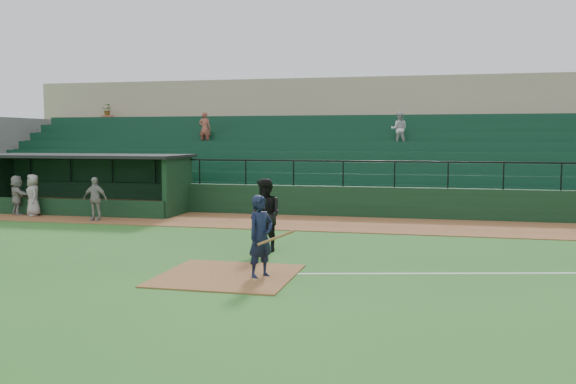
# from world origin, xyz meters

# --- Properties ---
(ground) EXTENTS (90.00, 90.00, 0.00)m
(ground) POSITION_xyz_m (0.00, 0.00, 0.00)
(ground) COLOR #255C1D
(ground) RESTS_ON ground
(warning_track) EXTENTS (40.00, 4.00, 0.03)m
(warning_track) POSITION_xyz_m (0.00, 8.00, 0.01)
(warning_track) COLOR brown
(warning_track) RESTS_ON ground
(home_plate_dirt) EXTENTS (3.00, 3.00, 0.03)m
(home_plate_dirt) POSITION_xyz_m (0.00, -1.00, 0.01)
(home_plate_dirt) COLOR brown
(home_plate_dirt) RESTS_ON ground
(stadium_structure) EXTENTS (38.00, 13.08, 6.40)m
(stadium_structure) POSITION_xyz_m (-0.00, 16.46, 2.30)
(stadium_structure) COLOR black
(stadium_structure) RESTS_ON ground
(dugout) EXTENTS (8.90, 3.20, 2.42)m
(dugout) POSITION_xyz_m (-9.75, 9.56, 1.33)
(dugout) COLOR black
(dugout) RESTS_ON ground
(batter_at_plate) EXTENTS (1.16, 0.81, 1.86)m
(batter_at_plate) POSITION_xyz_m (0.79, -0.99, 0.93)
(batter_at_plate) COLOR black
(batter_at_plate) RESTS_ON ground
(umpire) EXTENTS (1.23, 1.17, 2.01)m
(umpire) POSITION_xyz_m (0.03, 2.20, 1.01)
(umpire) COLOR black
(umpire) RESTS_ON ground
(dugout_player_a) EXTENTS (0.96, 0.41, 1.62)m
(dugout_player_a) POSITION_xyz_m (-7.84, 6.76, 0.84)
(dugout_player_a) COLOR #9D9793
(dugout_player_a) RESTS_ON warning_track
(dugout_player_b) EXTENTS (0.95, 0.93, 1.65)m
(dugout_player_b) POSITION_xyz_m (-10.90, 7.39, 0.85)
(dugout_player_b) COLOR gray
(dugout_player_b) RESTS_ON warning_track
(dugout_player_c) EXTENTS (1.46, 1.25, 1.59)m
(dugout_player_c) POSITION_xyz_m (-11.78, 7.59, 0.82)
(dugout_player_c) COLOR #9E9A94
(dugout_player_c) RESTS_ON warning_track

